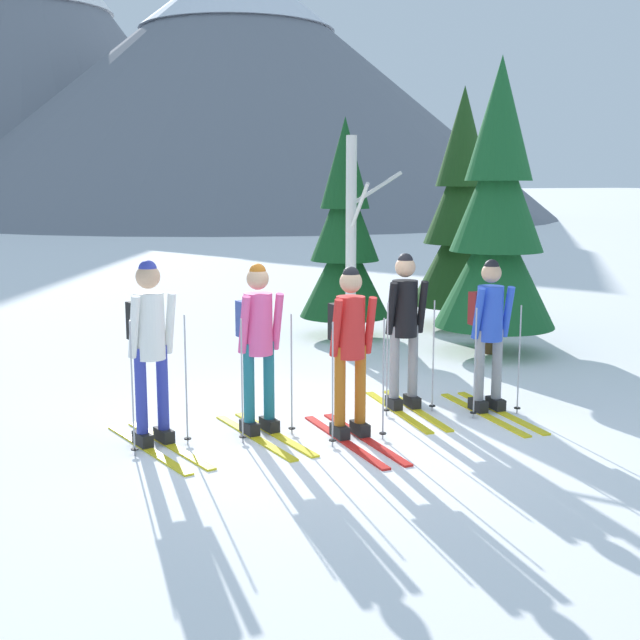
# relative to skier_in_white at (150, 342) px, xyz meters

# --- Properties ---
(ground_plane) EXTENTS (400.00, 400.00, 0.00)m
(ground_plane) POSITION_rel_skier_in_white_xyz_m (1.70, -0.25, -1.00)
(ground_plane) COLOR white
(skier_in_white) EXTENTS (0.63, 1.75, 1.78)m
(skier_in_white) POSITION_rel_skier_in_white_xyz_m (0.00, 0.00, 0.00)
(skier_in_white) COLOR yellow
(skier_in_white) RESTS_ON ground
(skier_in_pink) EXTENTS (0.61, 1.67, 1.71)m
(skier_in_pink) POSITION_rel_skier_in_white_xyz_m (1.05, -0.09, -0.04)
(skier_in_pink) COLOR yellow
(skier_in_pink) RESTS_ON ground
(skier_in_red) EXTENTS (0.61, 1.77, 1.69)m
(skier_in_red) POSITION_rel_skier_in_white_xyz_m (1.81, -0.58, -0.06)
(skier_in_red) COLOR red
(skier_in_red) RESTS_ON ground
(skier_in_black) EXTENTS (0.61, 1.71, 1.73)m
(skier_in_black) POSITION_rel_skier_in_white_xyz_m (2.81, 0.06, -0.06)
(skier_in_black) COLOR yellow
(skier_in_black) RESTS_ON ground
(skier_in_blue) EXTENTS (0.61, 1.76, 1.67)m
(skier_in_blue) POSITION_rel_skier_in_white_xyz_m (3.60, -0.39, -0.07)
(skier_in_blue) COLOR yellow
(skier_in_blue) RESTS_ON ground
(pine_tree_near) EXTENTS (1.75, 1.75, 4.22)m
(pine_tree_near) POSITION_rel_skier_in_white_xyz_m (5.53, 2.11, 0.92)
(pine_tree_near) COLOR #51381E
(pine_tree_near) RESTS_ON ground
(pine_tree_mid) EXTENTS (1.44, 1.44, 3.48)m
(pine_tree_mid) POSITION_rel_skier_in_white_xyz_m (4.15, 4.20, 0.59)
(pine_tree_mid) COLOR #51381E
(pine_tree_mid) RESTS_ON ground
(pine_tree_far) EXTENTS (1.68, 1.68, 4.05)m
(pine_tree_far) POSITION_rel_skier_in_white_xyz_m (6.38, 4.22, 0.85)
(pine_tree_far) COLOR #51381E
(pine_tree_far) RESTS_ON ground
(birch_tree_tall) EXTENTS (0.86, 0.64, 3.10)m
(birch_tree_tall) POSITION_rel_skier_in_white_xyz_m (3.43, 2.55, 0.59)
(birch_tree_tall) COLOR silver
(birch_tree_tall) RESTS_ON ground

